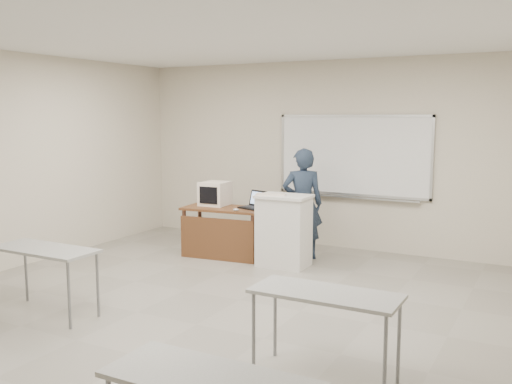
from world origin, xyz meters
The scene contains 10 objects.
floor centered at (0.00, 0.00, -0.01)m, with size 7.00×8.00×0.01m, color gray.
whiteboard centered at (0.30, 3.97, 1.48)m, with size 2.48×0.10×1.31m.
student_desks centered at (0.00, -1.35, 0.67)m, with size 4.40×2.20×0.73m.
instructor_desk centered at (-1.24, 2.49, 0.51)m, with size 1.25×0.62×0.75m.
podium centered at (-0.20, 2.50, 0.51)m, with size 0.73×0.53×1.02m.
crt_monitor centered at (-1.49, 2.73, 0.93)m, with size 0.40×0.45×0.38m.
laptop centered at (-0.84, 2.76, 0.81)m, with size 0.34×0.32×0.25m.
mouse centered at (-0.93, 2.40, 0.77)m, with size 0.10×0.06×0.04m, color #AFB2B6.
keyboard centered at (-0.35, 2.38, 1.03)m, with size 0.42×0.14×0.02m, color silver.
presenter centered at (-0.15, 3.05, 0.83)m, with size 0.60×0.40×1.65m, color black.
Camera 1 is at (3.20, -4.66, 2.14)m, focal length 40.00 mm.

